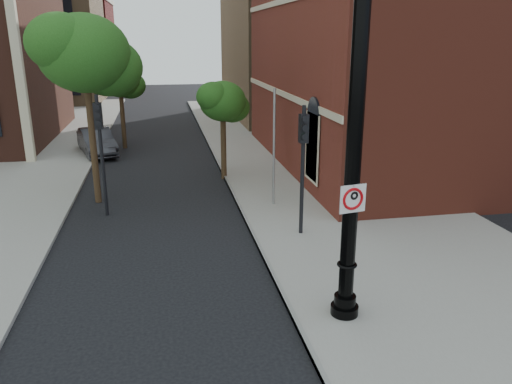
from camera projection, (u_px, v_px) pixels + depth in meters
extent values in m
plane|color=black|center=(204.00, 348.00, 10.02)|extent=(120.00, 120.00, 0.00)
cube|color=gray|center=(328.00, 188.00, 20.46)|extent=(8.00, 60.00, 0.12)
cube|color=gray|center=(233.00, 193.00, 19.75)|extent=(0.10, 60.00, 0.14)
cube|color=maroon|center=(503.00, 37.00, 24.24)|extent=(22.00, 16.00, 12.00)
cube|color=black|center=(313.00, 148.00, 18.76)|extent=(0.08, 1.40, 2.40)
cube|color=beige|center=(282.00, 93.00, 23.01)|extent=(0.06, 16.00, 0.25)
cube|color=beige|center=(283.00, 1.00, 21.82)|extent=(0.06, 16.00, 0.25)
cube|color=beige|center=(12.00, 14.00, 22.64)|extent=(0.40, 0.40, 14.00)
cube|color=olive|center=(34.00, 37.00, 47.37)|extent=(12.00, 12.00, 12.00)
cube|color=maroon|center=(62.00, 46.00, 60.80)|extent=(12.00, 12.00, 10.00)
cube|color=olive|center=(371.00, 24.00, 38.96)|extent=(22.00, 14.00, 14.00)
cylinder|color=black|center=(344.00, 312.00, 11.02)|extent=(0.61, 0.61, 0.33)
cylinder|color=black|center=(345.00, 301.00, 10.94)|extent=(0.48, 0.48, 0.27)
cylinder|color=black|center=(353.00, 166.00, 10.04)|extent=(0.33, 0.33, 6.34)
torus|color=black|center=(347.00, 265.00, 10.68)|extent=(0.44, 0.44, 0.07)
cube|color=white|center=(353.00, 199.00, 10.05)|extent=(0.58, 0.12, 0.59)
cube|color=black|center=(354.00, 186.00, 9.97)|extent=(0.58, 0.11, 0.05)
cube|color=black|center=(352.00, 211.00, 10.13)|extent=(0.58, 0.11, 0.05)
cube|color=black|center=(341.00, 200.00, 9.96)|extent=(0.05, 0.01, 0.59)
cube|color=black|center=(364.00, 197.00, 10.14)|extent=(0.05, 0.01, 0.59)
torus|color=#BA070D|center=(353.00, 199.00, 10.05)|extent=(0.48, 0.14, 0.47)
cube|color=#BA070D|center=(353.00, 199.00, 10.05)|extent=(0.33, 0.07, 0.33)
cube|color=black|center=(351.00, 199.00, 10.03)|extent=(0.05, 0.02, 0.28)
torus|color=black|center=(354.00, 196.00, 10.04)|extent=(0.19, 0.09, 0.18)
cylinder|color=black|center=(354.00, 186.00, 9.97)|extent=(0.03, 0.02, 0.03)
imported|color=#2C2C31|center=(97.00, 142.00, 26.38)|extent=(2.58, 4.47, 1.39)
cylinder|color=black|center=(102.00, 157.00, 16.90)|extent=(0.12, 0.12, 4.18)
cube|color=black|center=(98.00, 116.00, 16.49)|extent=(0.27, 0.25, 0.87)
sphere|color=#E50505|center=(97.00, 107.00, 16.27)|extent=(0.16, 0.16, 0.16)
sphere|color=#FF8C00|center=(98.00, 115.00, 16.35)|extent=(0.16, 0.16, 0.16)
sphere|color=#00E519|center=(98.00, 123.00, 16.42)|extent=(0.16, 0.16, 0.16)
cylinder|color=black|center=(302.00, 173.00, 15.05)|extent=(0.12, 0.12, 4.09)
cube|color=black|center=(304.00, 129.00, 14.65)|extent=(0.27, 0.25, 0.85)
sphere|color=#E50505|center=(305.00, 119.00, 14.43)|extent=(0.15, 0.15, 0.15)
sphere|color=#FF8C00|center=(305.00, 128.00, 14.51)|extent=(0.15, 0.15, 0.15)
sphere|color=#00E519|center=(304.00, 137.00, 14.58)|extent=(0.15, 0.15, 0.15)
cylinder|color=#999999|center=(274.00, 149.00, 17.75)|extent=(0.09, 0.09, 4.31)
cylinder|color=#362315|center=(92.00, 136.00, 18.18)|extent=(0.24, 0.24, 5.08)
ellipsoid|color=#1D4813|center=(84.00, 53.00, 17.32)|extent=(3.19, 3.19, 2.71)
ellipsoid|color=#1D4813|center=(108.00, 67.00, 18.14)|extent=(2.47, 2.47, 2.10)
ellipsoid|color=#1D4813|center=(61.00, 43.00, 16.69)|extent=(2.32, 2.32, 1.97)
cylinder|color=#362315|center=(123.00, 117.00, 27.63)|extent=(0.24, 0.24, 3.54)
ellipsoid|color=#1D4813|center=(120.00, 80.00, 27.03)|extent=(2.22, 2.22, 1.89)
ellipsoid|color=#1D4813|center=(130.00, 85.00, 27.61)|extent=(1.72, 1.72, 1.46)
ellipsoid|color=#1D4813|center=(110.00, 75.00, 26.59)|extent=(1.62, 1.62, 1.37)
cylinder|color=#362315|center=(223.00, 143.00, 21.60)|extent=(0.24, 0.24, 3.17)
ellipsoid|color=#1D4813|center=(223.00, 101.00, 21.06)|extent=(1.99, 1.99, 1.69)
ellipsoid|color=#1D4813|center=(232.00, 107.00, 21.58)|extent=(1.54, 1.54, 1.31)
ellipsoid|color=#1D4813|center=(214.00, 97.00, 20.67)|extent=(1.45, 1.45, 1.23)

